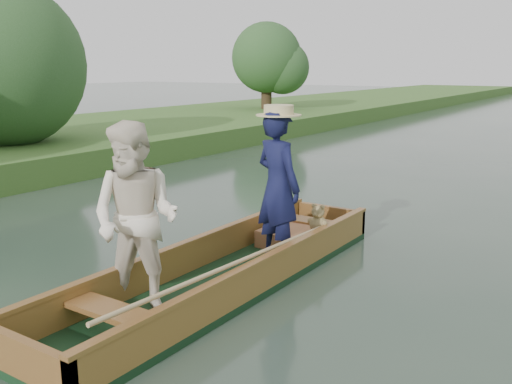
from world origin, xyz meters
The scene contains 3 objects.
ground centered at (0.00, 0.00, 0.00)m, with size 120.00×120.00×0.00m, color #283D30.
trees_far centered at (-0.62, 7.67, 2.38)m, with size 22.55×15.86×4.32m.
punt centered at (-0.04, -0.17, 0.68)m, with size 1.27×5.00×1.92m.
Camera 1 is at (3.57, -4.70, 2.37)m, focal length 40.00 mm.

